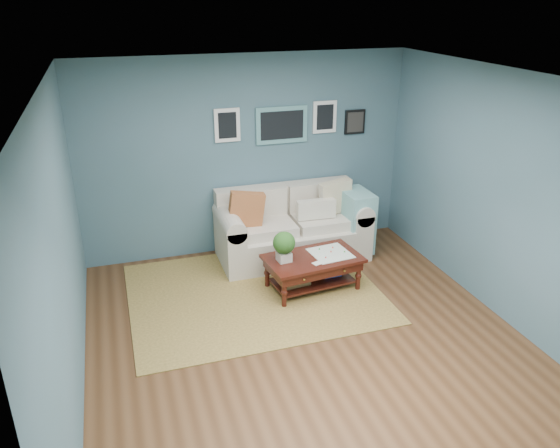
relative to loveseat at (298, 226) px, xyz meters
name	(u,v)px	position (x,y,z in m)	size (l,w,h in m)	color
room_shell	(311,222)	(-0.56, -1.97, 0.93)	(5.00, 5.02, 2.70)	brown
area_rug	(254,293)	(-0.86, -0.85, -0.43)	(2.98, 2.39, 0.01)	brown
loveseat	(298,226)	(0.00, 0.00, 0.00)	(2.07, 0.94, 1.06)	beige
coffee_table	(308,263)	(-0.20, -0.95, -0.07)	(1.22, 0.79, 0.81)	#34120B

